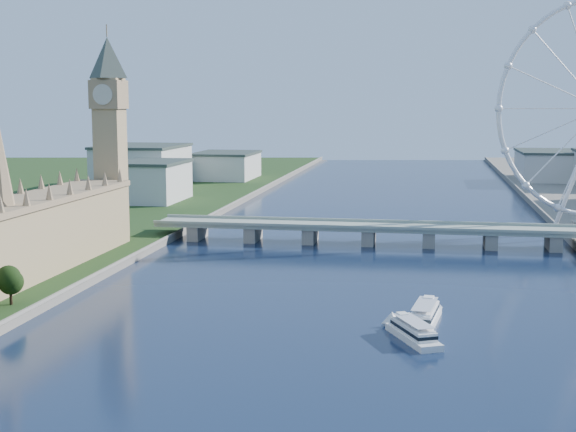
# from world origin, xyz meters

# --- Properties ---
(parliament_range) EXTENTS (24.00, 200.00, 70.00)m
(parliament_range) POSITION_xyz_m (-128.00, 170.00, 18.48)
(parliament_range) COLOR tan
(parliament_range) RESTS_ON ground
(big_ben) EXTENTS (20.02, 20.02, 110.00)m
(big_ben) POSITION_xyz_m (-128.00, 278.00, 66.57)
(big_ben) COLOR tan
(big_ben) RESTS_ON ground
(westminster_bridge) EXTENTS (220.00, 22.00, 9.50)m
(westminster_bridge) POSITION_xyz_m (0.00, 300.00, 6.63)
(westminster_bridge) COLOR gray
(westminster_bridge) RESTS_ON ground
(city_skyline) EXTENTS (505.00, 280.00, 32.00)m
(city_skyline) POSITION_xyz_m (39.22, 560.08, 16.96)
(city_skyline) COLOR beige
(city_skyline) RESTS_ON ground
(tour_boat_near) EXTENTS (19.59, 29.96, 6.54)m
(tour_boat_near) POSITION_xyz_m (25.16, 135.16, 0.00)
(tour_boat_near) COLOR silver
(tour_boat_near) RESTS_ON ground
(tour_boat_far) EXTENTS (12.39, 32.69, 7.06)m
(tour_boat_far) POSITION_xyz_m (28.44, 154.56, 0.00)
(tour_boat_far) COLOR white
(tour_boat_far) RESTS_ON ground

